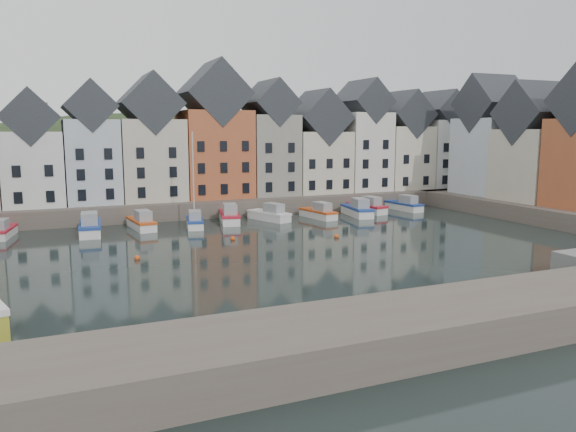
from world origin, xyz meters
TOP-DOWN VIEW (x-y plane):
  - ground at (0.00, 0.00)m, footprint 260.00×260.00m
  - far_quay at (0.00, 30.00)m, footprint 90.00×16.00m
  - right_quay at (37.00, 3.00)m, footprint 14.00×54.00m
  - near_wall at (-10.00, -22.00)m, footprint 50.00×6.00m
  - hillside at (0.02, 56.00)m, footprint 153.60×70.40m
  - far_terrace at (3.21, 28.00)m, footprint 72.37×8.16m
  - right_terrace at (36.00, 8.07)m, footprint 8.30×24.25m
  - mooring_buoys at (-4.00, 5.33)m, footprint 20.50×5.50m
  - boat_a at (-24.98, 18.67)m, footprint 2.65×5.79m
  - boat_b at (-16.69, 16.88)m, footprint 2.72×7.08m
  - boat_c at (-11.25, 17.93)m, footprint 2.51×6.35m
  - boat_d at (-5.59, 16.87)m, footprint 2.85×5.91m
  - boat_e at (-1.04, 18.38)m, footprint 3.51×6.95m
  - boat_f at (3.91, 17.95)m, footprint 3.85×6.44m
  - boat_g at (10.10, 17.16)m, footprint 2.76×6.12m
  - boat_h at (15.47, 16.96)m, footprint 3.10×6.94m
  - boat_i at (18.14, 18.90)m, footprint 2.98×6.56m
  - boat_j at (23.93, 18.80)m, footprint 2.50×6.26m

SIDE VIEW (x-z plane):
  - hillside at x=0.02m, z-range -49.96..14.04m
  - ground at x=0.00m, z-range 0.00..0.00m
  - mooring_buoys at x=-4.00m, z-range -0.10..0.40m
  - boat_a at x=-24.98m, z-range -0.43..1.71m
  - boat_g at x=10.10m, z-range -0.46..1.81m
  - boat_j at x=23.93m, z-range -0.47..1.87m
  - boat_f at x=3.91m, z-range -0.48..1.88m
  - boat_d at x=-5.59m, z-range -4.72..6.12m
  - boat_c at x=-11.25m, z-range -0.48..1.90m
  - boat_i at x=18.14m, z-range -0.49..1.94m
  - boat_e at x=-1.04m, z-range -0.52..2.04m
  - boat_h at x=15.47m, z-range -0.52..2.05m
  - boat_b at x=-16.69m, z-range -0.54..2.12m
  - far_quay at x=0.00m, z-range 0.00..2.00m
  - right_quay at x=37.00m, z-range 0.00..2.00m
  - near_wall at x=-10.00m, z-range 0.00..2.00m
  - far_terrace at x=3.21m, z-range -0.01..17.76m
  - right_terrace at x=36.00m, z-range 0.73..17.10m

